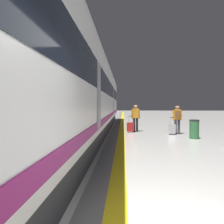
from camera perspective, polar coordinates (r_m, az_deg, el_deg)
The scene contains 8 objects.
safety_line_strip at distance 12.24m, azimuth 2.38°, elevation -5.76°, with size 0.36×80.00×0.01m, color yellow.
tactile_edge_band at distance 12.24m, azimuth 0.85°, elevation -5.76°, with size 0.61×80.00×0.01m, color slate.
high_speed_train at distance 11.75m, azimuth -8.00°, elevation 6.11°, with size 2.94×29.88×4.97m.
passenger_near at distance 13.59m, azimuth 5.96°, elevation -0.93°, with size 0.51×0.26×1.66m.
suitcase_near at distance 13.38m, azimuth 4.63°, elevation -3.75°, with size 0.41×0.29×0.97m.
passenger_mid at distance 12.96m, azimuth 16.12°, elevation -1.14°, with size 0.50×0.34×1.62m.
suitcase_mid at distance 12.77m, azimuth 14.89°, elevation -4.15°, with size 0.42×0.30×0.94m.
waste_bin at distance 11.52m, azimuth 19.99°, elevation -4.08°, with size 0.46×0.46×0.91m.
Camera 1 is at (-0.69, -2.13, 1.63)m, focal length 36.32 mm.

